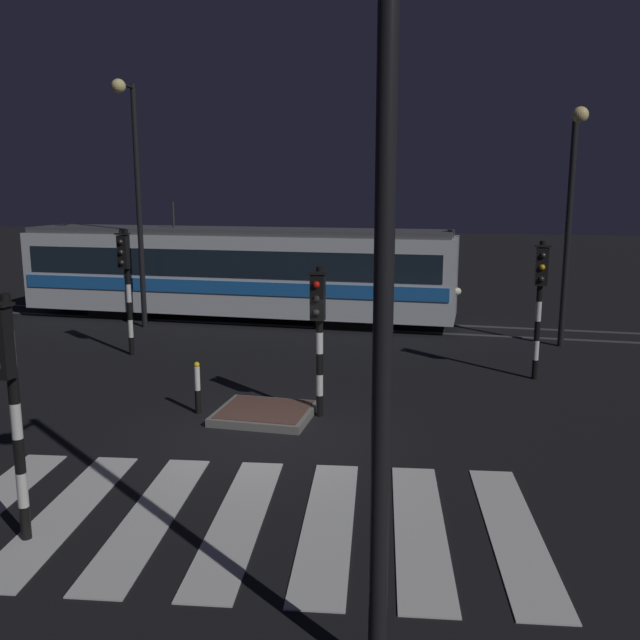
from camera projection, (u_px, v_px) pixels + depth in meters
The scene contains 14 objects.
ground_plane at pixel (266, 437), 12.94m from camera, with size 120.00×120.00×0.00m, color black.
rail_near at pixel (359, 329), 22.65m from camera, with size 80.00×0.12×0.03m, color #59595E.
rail_far at pixel (366, 321), 24.02m from camera, with size 80.00×0.12×0.03m, color #59595E.
crosswalk_zebra at pixel (194, 518), 9.76m from camera, with size 10.14×5.39×0.02m.
traffic_island at pixel (265, 413), 14.05m from camera, with size 1.92×1.71×0.18m.
traffic_light_kerb_mid_left at pixel (8, 383), 8.68m from camera, with size 0.36×0.42×3.35m.
traffic_light_median_centre at pixel (319, 320), 13.66m from camera, with size 0.36×0.42×3.11m.
traffic_light_corner_far_right at pixel (540, 290), 16.35m from camera, with size 0.36×0.42×3.40m.
traffic_light_corner_far_left at pixel (126, 273), 18.77m from camera, with size 0.36×0.42×3.52m.
street_lamp_trackside_right at pixel (571, 199), 19.27m from camera, with size 0.44×1.21×6.78m.
street_lamp_trackside_left at pixel (134, 178), 21.95m from camera, with size 0.44×1.21×7.91m.
street_lamp_near_kerb at pixel (382, 158), 5.46m from camera, with size 0.44×1.21×7.81m.
tram at pixel (236, 271), 24.02m from camera, with size 15.48×2.58×4.15m.
bollard_island_edge at pixel (197, 387), 14.21m from camera, with size 0.12×0.12×1.11m.
Camera 1 is at (3.83, -11.70, 4.67)m, focal length 38.31 mm.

